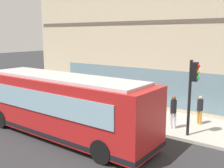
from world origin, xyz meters
name	(u,v)px	position (x,y,z in m)	size (l,w,h in m)	color
ground	(89,142)	(0.00, 0.00, 0.00)	(120.00, 120.00, 0.00)	#2D2D30
sidewalk_curb	(137,116)	(4.61, 0.00, 0.07)	(4.03, 40.00, 0.15)	#B2ADA3
building_corner	(179,31)	(10.98, 0.00, 5.28)	(8.77, 21.37, 10.58)	beige
city_bus_nearside	(62,106)	(-0.14, 1.56, 1.55)	(2.78, 10.09, 3.07)	red
traffic_light_near_corner	(193,84)	(3.17, -3.82, 2.74)	(0.32, 0.49, 3.72)	black
pedestrian_walking_along_curb	(45,85)	(4.54, 8.23, 1.13)	(0.32, 0.32, 1.70)	#B23338
pedestrian_near_building_entrance	(200,108)	(5.17, -3.65, 1.06)	(0.32, 0.32, 1.60)	gold
pedestrian_by_light_pole	(173,110)	(3.64, -2.73, 1.17)	(0.32, 0.32, 1.77)	silver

